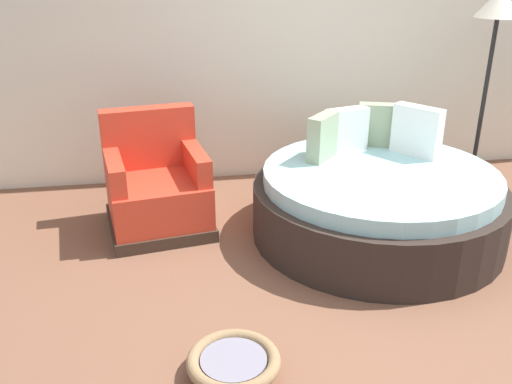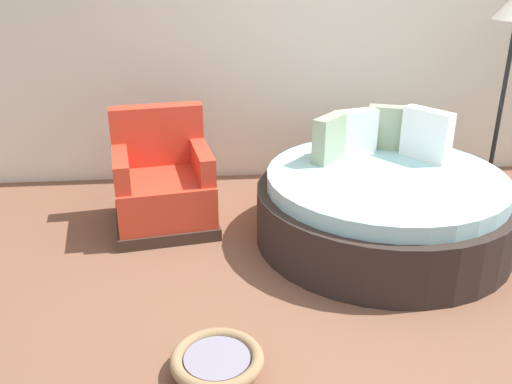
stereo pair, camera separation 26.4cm
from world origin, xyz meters
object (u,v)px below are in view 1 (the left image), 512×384
pet_basket (234,364)px  red_armchair (157,189)px  floor_lamp (496,23)px  round_daybed (377,201)px

pet_basket → red_armchair: bearing=101.7°
red_armchair → pet_basket: 1.94m
red_armchair → floor_lamp: size_ratio=0.52×
pet_basket → floor_lamp: size_ratio=0.28×
pet_basket → floor_lamp: (2.60, 2.25, 1.46)m
round_daybed → floor_lamp: 1.95m
red_armchair → pet_basket: (0.39, -1.88, -0.26)m
round_daybed → pet_basket: round_daybed is taller
pet_basket → round_daybed: bearing=47.5°
round_daybed → floor_lamp: size_ratio=1.08×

